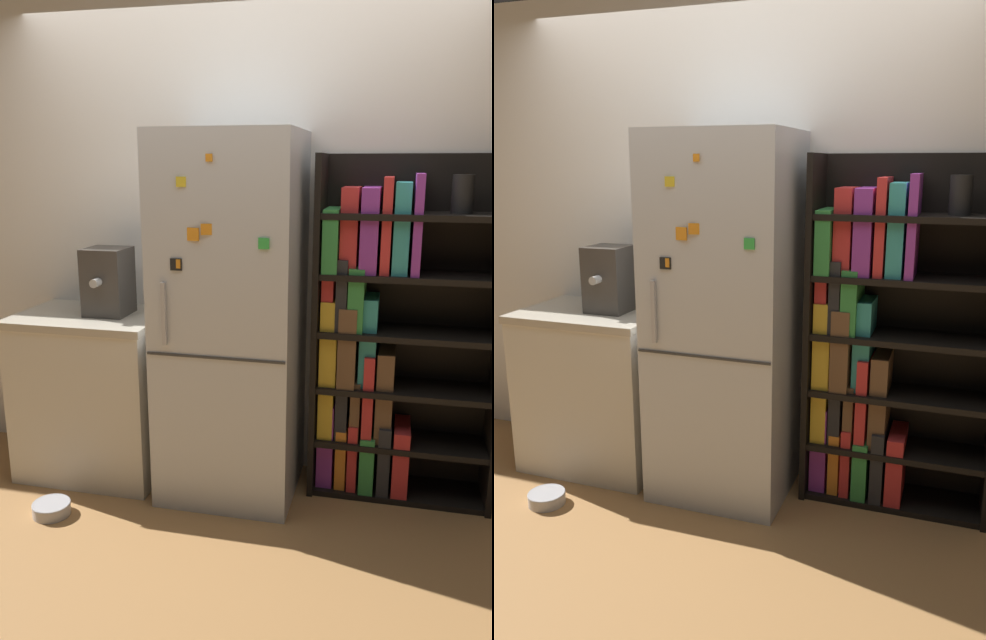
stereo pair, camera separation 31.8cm
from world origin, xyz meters
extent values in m
plane|color=#A87542|center=(0.00, 0.00, 0.00)|extent=(16.00, 16.00, 0.00)
cube|color=white|center=(0.00, 0.47, 1.30)|extent=(8.00, 0.05, 2.60)
cube|color=silver|center=(0.00, 0.14, 0.93)|extent=(0.69, 0.63, 1.87)
cube|color=#333333|center=(0.00, -0.18, 0.83)|extent=(0.67, 0.01, 0.01)
cube|color=#B2B2B7|center=(-0.24, -0.19, 1.03)|extent=(0.02, 0.02, 0.30)
cube|color=orange|center=(-0.18, -0.18, 1.27)|extent=(0.04, 0.01, 0.04)
cube|color=yellow|center=(-0.14, -0.18, 1.63)|extent=(0.04, 0.02, 0.04)
cube|color=green|center=(0.23, -0.18, 1.37)|extent=(0.05, 0.01, 0.05)
cube|color=orange|center=(-0.03, -0.18, 1.43)|extent=(0.05, 0.02, 0.05)
cube|color=orange|center=(-0.01, -0.18, 1.73)|extent=(0.03, 0.02, 0.03)
cube|color=black|center=(-0.18, -0.18, 1.26)|extent=(0.06, 0.01, 0.06)
cube|color=orange|center=(-0.09, -0.18, 1.40)|extent=(0.06, 0.02, 0.06)
cube|color=black|center=(0.43, 0.28, 0.88)|extent=(0.03, 0.34, 1.76)
cube|color=black|center=(0.87, 0.44, 0.88)|extent=(0.92, 0.03, 1.76)
cube|color=black|center=(0.87, 0.28, 0.01)|extent=(0.86, 0.31, 0.03)
cube|color=black|center=(0.87, 0.28, 0.29)|extent=(0.86, 0.31, 0.03)
cube|color=black|center=(0.87, 0.28, 0.59)|extent=(0.86, 0.31, 0.03)
cube|color=black|center=(0.87, 0.28, 0.88)|extent=(0.86, 0.31, 0.03)
cube|color=black|center=(0.87, 0.28, 1.17)|extent=(0.86, 0.31, 0.03)
cube|color=black|center=(0.87, 0.28, 1.47)|extent=(0.86, 0.31, 0.03)
cube|color=purple|center=(0.49, 0.28, 0.26)|extent=(0.08, 0.23, 0.45)
cube|color=orange|center=(0.58, 0.29, 0.19)|extent=(0.05, 0.26, 0.33)
cube|color=red|center=(0.64, 0.29, 0.21)|extent=(0.05, 0.27, 0.37)
cube|color=#338C3F|center=(0.71, 0.28, 0.18)|extent=(0.07, 0.29, 0.31)
cube|color=#262628|center=(0.80, 0.28, 0.22)|extent=(0.06, 0.28, 0.37)
cube|color=red|center=(0.88, 0.28, 0.21)|extent=(0.08, 0.28, 0.36)
cube|color=gold|center=(0.49, 0.28, 0.52)|extent=(0.08, 0.23, 0.42)
cube|color=#262628|center=(0.57, 0.28, 0.46)|extent=(0.06, 0.24, 0.30)
cube|color=brown|center=(0.64, 0.28, 0.47)|extent=(0.05, 0.24, 0.32)
cube|color=red|center=(0.70, 0.28, 0.54)|extent=(0.05, 0.25, 0.46)
cube|color=brown|center=(0.78, 0.29, 0.55)|extent=(0.08, 0.25, 0.48)
cube|color=gold|center=(0.49, 0.28, 0.82)|extent=(0.09, 0.26, 0.44)
cube|color=brown|center=(0.59, 0.28, 0.81)|extent=(0.09, 0.27, 0.42)
cube|color=teal|center=(0.69, 0.29, 0.83)|extent=(0.08, 0.23, 0.46)
cube|color=red|center=(0.48, 0.29, 1.08)|extent=(0.06, 0.23, 0.37)
cube|color=#262628|center=(0.55, 0.28, 1.07)|extent=(0.05, 0.25, 0.36)
cube|color=#338C3F|center=(0.62, 0.28, 1.05)|extent=(0.08, 0.27, 0.32)
cube|color=#338C3F|center=(0.49, 0.27, 1.34)|extent=(0.07, 0.28, 0.31)
cube|color=red|center=(0.57, 0.29, 1.39)|extent=(0.08, 0.24, 0.41)
cube|color=purple|center=(0.67, 0.29, 1.39)|extent=(0.08, 0.27, 0.41)
cube|color=red|center=(0.75, 0.28, 1.42)|extent=(0.04, 0.26, 0.46)
cube|color=teal|center=(0.82, 0.27, 1.41)|extent=(0.07, 0.22, 0.44)
cube|color=purple|center=(0.89, 0.27, 1.43)|extent=(0.04, 0.26, 0.48)
cylinder|color=black|center=(1.09, 0.28, 1.57)|extent=(0.10, 0.10, 0.18)
cube|color=beige|center=(-0.80, 0.16, 0.44)|extent=(0.78, 0.58, 0.88)
cube|color=#B2A893|center=(-0.80, 0.16, 0.90)|extent=(0.80, 0.60, 0.04)
cube|color=#38332D|center=(-0.69, 0.18, 1.10)|extent=(0.22, 0.23, 0.36)
cylinder|color=#A5A39E|center=(-0.69, 0.03, 1.11)|extent=(0.04, 0.06, 0.04)
cylinder|color=#B7B7BC|center=(-0.81, -0.36, 0.03)|extent=(0.19, 0.19, 0.06)
torus|color=#B7B7BC|center=(-0.81, -0.36, 0.06)|extent=(0.19, 0.19, 0.01)
camera|label=1|loc=(0.80, -2.85, 1.71)|focal=35.00mm
camera|label=2|loc=(1.10, -2.76, 1.71)|focal=35.00mm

